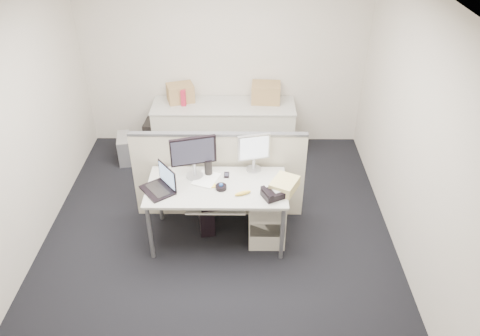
{
  "coord_description": "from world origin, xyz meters",
  "views": [
    {
      "loc": [
        0.29,
        -4.04,
        3.69
      ],
      "look_at": [
        0.25,
        0.15,
        0.86
      ],
      "focal_mm": 35.0,
      "sensor_mm": 36.0,
      "label": 1
    }
  ],
  "objects_px": {
    "desk": "(217,191)",
    "desk_phone": "(274,194)",
    "laptop": "(156,181)",
    "monitor_main": "(194,157)"
  },
  "relations": [
    {
      "from": "monitor_main",
      "to": "desk_phone",
      "type": "bearing_deg",
      "value": -37.96
    },
    {
      "from": "desk",
      "to": "monitor_main",
      "type": "bearing_deg",
      "value": 144.25
    },
    {
      "from": "desk_phone",
      "to": "monitor_main",
      "type": "bearing_deg",
      "value": 130.65
    },
    {
      "from": "monitor_main",
      "to": "laptop",
      "type": "height_order",
      "value": "monitor_main"
    },
    {
      "from": "desk_phone",
      "to": "laptop",
      "type": "bearing_deg",
      "value": 149.52
    },
    {
      "from": "desk",
      "to": "desk_phone",
      "type": "relative_size",
      "value": 6.78
    },
    {
      "from": "desk",
      "to": "monitor_main",
      "type": "relative_size",
      "value": 3.03
    },
    {
      "from": "desk",
      "to": "monitor_main",
      "type": "xyz_separation_m",
      "value": [
        -0.25,
        0.18,
        0.31
      ]
    },
    {
      "from": "desk",
      "to": "desk_phone",
      "type": "distance_m",
      "value": 0.63
    },
    {
      "from": "desk_phone",
      "to": "desk",
      "type": "bearing_deg",
      "value": 136.9
    }
  ]
}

